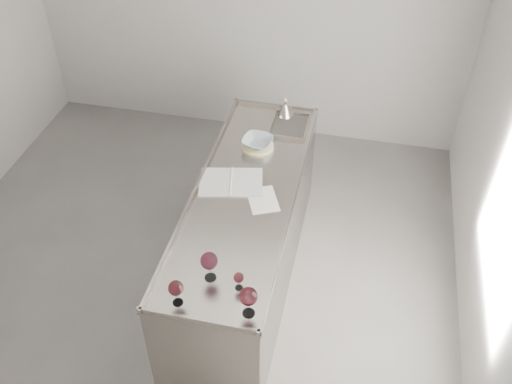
% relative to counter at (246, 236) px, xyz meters
% --- Properties ---
extents(room_shell, '(4.54, 5.04, 2.84)m').
position_rel_counter_xyz_m(room_shell, '(-0.50, -0.30, 0.93)').
color(room_shell, '#595653').
rests_on(room_shell, ground).
extents(counter, '(0.77, 2.42, 0.97)m').
position_rel_counter_xyz_m(counter, '(0.00, 0.00, 0.00)').
color(counter, gray).
rests_on(counter, ground).
extents(wine_glass_left, '(0.09, 0.09, 0.18)m').
position_rel_counter_xyz_m(wine_glass_left, '(-0.17, -1.08, 0.60)').
color(wine_glass_left, white).
rests_on(wine_glass_left, counter).
extents(wine_glass_middle, '(0.11, 0.11, 0.22)m').
position_rel_counter_xyz_m(wine_glass_middle, '(-0.03, -0.85, 0.62)').
color(wine_glass_middle, white).
rests_on(wine_glass_middle, counter).
extents(wine_glass_right, '(0.11, 0.11, 0.22)m').
position_rel_counter_xyz_m(wine_glass_right, '(0.27, -1.07, 0.62)').
color(wine_glass_right, white).
rests_on(wine_glass_right, counter).
extents(wine_glass_small, '(0.06, 0.06, 0.13)m').
position_rel_counter_xyz_m(wine_glass_small, '(0.17, -0.89, 0.56)').
color(wine_glass_small, white).
rests_on(wine_glass_small, counter).
extents(notebook, '(0.53, 0.42, 0.02)m').
position_rel_counter_xyz_m(notebook, '(-0.13, 0.09, 0.47)').
color(notebook, silver).
rests_on(notebook, counter).
extents(loose_paper_top, '(0.30, 0.35, 0.00)m').
position_rel_counter_xyz_m(loose_paper_top, '(0.15, -0.05, 0.47)').
color(loose_paper_top, silver).
rests_on(loose_paper_top, counter).
extents(trivet, '(0.33, 0.33, 0.02)m').
position_rel_counter_xyz_m(trivet, '(-0.03, 0.58, 0.48)').
color(trivet, '#C8C181').
rests_on(trivet, counter).
extents(ceramic_bowl, '(0.28, 0.28, 0.06)m').
position_rel_counter_xyz_m(ceramic_bowl, '(-0.03, 0.58, 0.52)').
color(ceramic_bowl, '#97A9B0').
rests_on(ceramic_bowl, trivet).
extents(wine_funnel, '(0.13, 0.13, 0.19)m').
position_rel_counter_xyz_m(wine_funnel, '(0.10, 1.08, 0.53)').
color(wine_funnel, '#A39A91').
rests_on(wine_funnel, counter).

